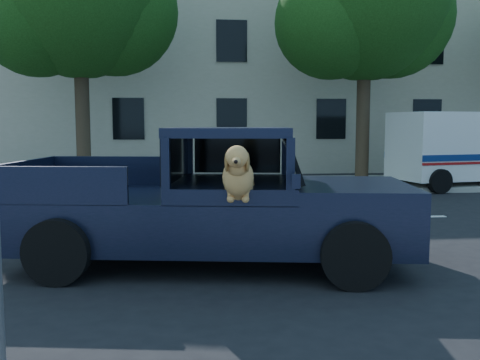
# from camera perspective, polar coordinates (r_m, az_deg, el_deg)

# --- Properties ---
(ground) EXTENTS (120.00, 120.00, 0.00)m
(ground) POSITION_cam_1_polar(r_m,az_deg,el_deg) (7.88, 0.27, -8.80)
(ground) COLOR black
(ground) RESTS_ON ground
(far_sidewalk) EXTENTS (60.00, 4.00, 0.15)m
(far_sidewalk) POSITION_cam_1_polar(r_m,az_deg,el_deg) (16.90, -3.02, -0.56)
(far_sidewalk) COLOR gray
(far_sidewalk) RESTS_ON ground
(lane_stripes) EXTENTS (21.60, 0.14, 0.01)m
(lane_stripes) POSITION_cam_1_polar(r_m,az_deg,el_deg) (11.50, 8.44, -4.09)
(lane_stripes) COLOR silver
(lane_stripes) RESTS_ON ground
(street_tree_left) EXTENTS (6.00, 5.20, 8.60)m
(street_tree_left) POSITION_cam_1_polar(r_m,az_deg,el_deg) (17.87, -16.66, 17.74)
(street_tree_left) COLOR #332619
(street_tree_left) RESTS_ON ground
(street_tree_mid) EXTENTS (6.00, 5.20, 8.60)m
(street_tree_mid) POSITION_cam_1_polar(r_m,az_deg,el_deg) (18.53, 13.32, 17.39)
(street_tree_mid) COLOR #332619
(street_tree_mid) RESTS_ON ground
(building_main) EXTENTS (26.00, 6.00, 9.00)m
(building_main) POSITION_cam_1_polar(r_m,az_deg,el_deg) (24.49, 3.25, 11.86)
(building_main) COLOR beige
(building_main) RESTS_ON ground
(pickup_truck) EXTENTS (5.74, 3.20, 1.96)m
(pickup_truck) POSITION_cam_1_polar(r_m,az_deg,el_deg) (7.65, -3.59, -4.16)
(pickup_truck) COLOR black
(pickup_truck) RESTS_ON ground
(mail_truck) EXTENTS (4.61, 2.90, 2.36)m
(mail_truck) POSITION_cam_1_polar(r_m,az_deg,el_deg) (18.05, 22.30, 2.46)
(mail_truck) COLOR silver
(mail_truck) RESTS_ON ground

